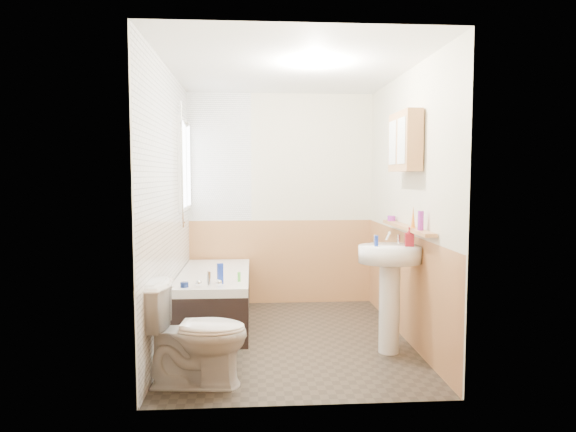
# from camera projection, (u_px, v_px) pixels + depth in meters

# --- Properties ---
(floor) EXTENTS (2.80, 2.80, 0.00)m
(floor) POSITION_uv_depth(u_px,v_px,m) (289.00, 339.00, 4.82)
(floor) COLOR black
(floor) RESTS_ON ground
(ceiling) EXTENTS (2.80, 2.80, 0.00)m
(ceiling) POSITION_uv_depth(u_px,v_px,m) (289.00, 68.00, 4.63)
(ceiling) COLOR white
(ceiling) RESTS_ON ground
(wall_back) EXTENTS (2.20, 0.02, 2.50)m
(wall_back) POSITION_uv_depth(u_px,v_px,m) (281.00, 199.00, 6.13)
(wall_back) COLOR beige
(wall_back) RESTS_ON ground
(wall_front) EXTENTS (2.20, 0.02, 2.50)m
(wall_front) POSITION_uv_depth(u_px,v_px,m) (305.00, 220.00, 3.32)
(wall_front) COLOR beige
(wall_front) RESTS_ON ground
(wall_left) EXTENTS (0.02, 2.80, 2.50)m
(wall_left) POSITION_uv_depth(u_px,v_px,m) (167.00, 207.00, 4.65)
(wall_left) COLOR beige
(wall_left) RESTS_ON ground
(wall_right) EXTENTS (0.02, 2.80, 2.50)m
(wall_right) POSITION_uv_depth(u_px,v_px,m) (407.00, 206.00, 4.80)
(wall_right) COLOR beige
(wall_right) RESTS_ON ground
(wainscot_right) EXTENTS (0.01, 2.80, 1.00)m
(wainscot_right) POSITION_uv_depth(u_px,v_px,m) (403.00, 285.00, 4.86)
(wainscot_right) COLOR #BB804C
(wainscot_right) RESTS_ON wall_right
(wainscot_front) EXTENTS (2.20, 0.01, 1.00)m
(wainscot_front) POSITION_uv_depth(u_px,v_px,m) (304.00, 332.00, 3.40)
(wainscot_front) COLOR #BB804C
(wainscot_front) RESTS_ON wall_front
(wainscot_back) EXTENTS (2.20, 0.01, 1.00)m
(wainscot_back) POSITION_uv_depth(u_px,v_px,m) (281.00, 262.00, 6.16)
(wainscot_back) COLOR #BB804C
(wainscot_back) RESTS_ON wall_back
(tile_cladding_left) EXTENTS (0.01, 2.80, 2.50)m
(tile_cladding_left) POSITION_uv_depth(u_px,v_px,m) (170.00, 207.00, 4.65)
(tile_cladding_left) COLOR white
(tile_cladding_left) RESTS_ON wall_left
(tile_return_back) EXTENTS (0.75, 0.01, 1.50)m
(tile_return_back) POSITION_uv_depth(u_px,v_px,m) (219.00, 157.00, 6.01)
(tile_return_back) COLOR white
(tile_return_back) RESTS_ON wall_back
(window) EXTENTS (0.03, 0.79, 0.99)m
(window) POSITION_uv_depth(u_px,v_px,m) (185.00, 165.00, 5.56)
(window) COLOR white
(window) RESTS_ON wall_left
(bathtub) EXTENTS (0.70, 1.62, 0.68)m
(bathtub) POSITION_uv_depth(u_px,v_px,m) (215.00, 297.00, 5.29)
(bathtub) COLOR black
(bathtub) RESTS_ON floor
(shower_riser) EXTENTS (0.11, 0.08, 1.27)m
(shower_riser) POSITION_uv_depth(u_px,v_px,m) (183.00, 155.00, 5.18)
(shower_riser) COLOR silver
(shower_riser) RESTS_ON wall_left
(toilet) EXTENTS (0.81, 0.51, 0.76)m
(toilet) POSITION_uv_depth(u_px,v_px,m) (195.00, 334.00, 3.75)
(toilet) COLOR white
(toilet) RESTS_ON floor
(sink) EXTENTS (0.55, 0.44, 1.05)m
(sink) POSITION_uv_depth(u_px,v_px,m) (390.00, 276.00, 4.41)
(sink) COLOR white
(sink) RESTS_ON floor
(pine_shelf) EXTENTS (0.10, 1.28, 0.03)m
(pine_shelf) POSITION_uv_depth(u_px,v_px,m) (407.00, 227.00, 4.59)
(pine_shelf) COLOR #BB804C
(pine_shelf) RESTS_ON wall_right
(medicine_cabinet) EXTENTS (0.15, 0.58, 0.53)m
(medicine_cabinet) POSITION_uv_depth(u_px,v_px,m) (405.00, 142.00, 4.54)
(medicine_cabinet) COLOR #BB804C
(medicine_cabinet) RESTS_ON wall_right
(foam_can) EXTENTS (0.06, 0.06, 0.16)m
(foam_can) POSITION_uv_depth(u_px,v_px,m) (421.00, 221.00, 4.21)
(foam_can) COLOR purple
(foam_can) RESTS_ON pine_shelf
(green_bottle) EXTENTS (0.04, 0.04, 0.19)m
(green_bottle) POSITION_uv_depth(u_px,v_px,m) (413.00, 217.00, 4.40)
(green_bottle) COLOR orange
(green_bottle) RESTS_ON pine_shelf
(black_jar) EXTENTS (0.10, 0.10, 0.05)m
(black_jar) POSITION_uv_depth(u_px,v_px,m) (391.00, 218.00, 5.09)
(black_jar) COLOR purple
(black_jar) RESTS_ON pine_shelf
(soap_bottle) EXTENTS (0.10, 0.17, 0.08)m
(soap_bottle) POSITION_uv_depth(u_px,v_px,m) (409.00, 242.00, 4.35)
(soap_bottle) COLOR maroon
(soap_bottle) RESTS_ON sink
(clear_bottle) EXTENTS (0.04, 0.04, 0.09)m
(clear_bottle) POSITION_uv_depth(u_px,v_px,m) (376.00, 241.00, 4.34)
(clear_bottle) COLOR #19339E
(clear_bottle) RESTS_ON sink
(blue_gel) EXTENTS (0.06, 0.05, 0.19)m
(blue_gel) POSITION_uv_depth(u_px,v_px,m) (220.00, 274.00, 4.70)
(blue_gel) COLOR #19339E
(blue_gel) RESTS_ON bathtub
(cream_jar) EXTENTS (0.08, 0.08, 0.05)m
(cream_jar) POSITION_uv_depth(u_px,v_px,m) (184.00, 285.00, 4.56)
(cream_jar) COLOR navy
(cream_jar) RESTS_ON bathtub
(orange_bottle) EXTENTS (0.04, 0.04, 0.09)m
(orange_bottle) POSITION_uv_depth(u_px,v_px,m) (239.00, 277.00, 4.81)
(orange_bottle) COLOR #59C647
(orange_bottle) RESTS_ON bathtub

